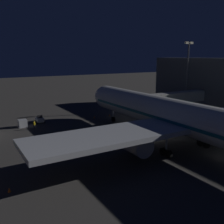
{
  "coord_description": "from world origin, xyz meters",
  "views": [
    {
      "loc": [
        30.73,
        36.54,
        15.25
      ],
      "look_at": [
        3.0,
        -10.26,
        3.5
      ],
      "focal_mm": 41.81,
      "sensor_mm": 36.0,
      "label": 1
    }
  ],
  "objects_px": {
    "ground_crew_near_nose_gear": "(34,125)",
    "traffic_cone_wingtip_svc_side": "(9,190)",
    "jet_bridge": "(167,99)",
    "traffic_cone_nose_starboard": "(94,117)",
    "baggage_container_mid_row": "(23,123)",
    "traffic_cone_nose_port": "(110,115)",
    "apron_floodlight_mast": "(187,71)",
    "baggage_tug_spare": "(40,120)",
    "airliner_at_gate": "(188,120)"
  },
  "relations": [
    {
      "from": "ground_crew_near_nose_gear",
      "to": "traffic_cone_wingtip_svc_side",
      "type": "bearing_deg",
      "value": 69.54
    },
    {
      "from": "jet_bridge",
      "to": "traffic_cone_nose_starboard",
      "type": "height_order",
      "value": "jet_bridge"
    },
    {
      "from": "baggage_container_mid_row",
      "to": "traffic_cone_nose_port",
      "type": "relative_size",
      "value": 3.21
    },
    {
      "from": "apron_floodlight_mast",
      "to": "traffic_cone_nose_port",
      "type": "height_order",
      "value": "apron_floodlight_mast"
    },
    {
      "from": "traffic_cone_nose_starboard",
      "to": "apron_floodlight_mast",
      "type": "bearing_deg",
      "value": 172.45
    },
    {
      "from": "traffic_cone_nose_port",
      "to": "baggage_tug_spare",
      "type": "bearing_deg",
      "value": -6.57
    },
    {
      "from": "airliner_at_gate",
      "to": "traffic_cone_nose_port",
      "type": "distance_m",
      "value": 29.12
    },
    {
      "from": "baggage_container_mid_row",
      "to": "ground_crew_near_nose_gear",
      "type": "bearing_deg",
      "value": 119.13
    },
    {
      "from": "baggage_container_mid_row",
      "to": "apron_floodlight_mast",
      "type": "bearing_deg",
      "value": 174.68
    },
    {
      "from": "airliner_at_gate",
      "to": "apron_floodlight_mast",
      "type": "relative_size",
      "value": 3.12
    },
    {
      "from": "baggage_container_mid_row",
      "to": "baggage_tug_spare",
      "type": "bearing_deg",
      "value": -160.02
    },
    {
      "from": "airliner_at_gate",
      "to": "ground_crew_near_nose_gear",
      "type": "relative_size",
      "value": 32.36
    },
    {
      "from": "jet_bridge",
      "to": "baggage_container_mid_row",
      "type": "distance_m",
      "value": 32.96
    },
    {
      "from": "apron_floodlight_mast",
      "to": "traffic_cone_nose_port",
      "type": "bearing_deg",
      "value": -8.95
    },
    {
      "from": "baggage_container_mid_row",
      "to": "traffic_cone_nose_port",
      "type": "xyz_separation_m",
      "value": [
        -21.69,
        0.52,
        -0.54
      ]
    },
    {
      "from": "apron_floodlight_mast",
      "to": "traffic_cone_nose_starboard",
      "type": "distance_m",
      "value": 29.92
    },
    {
      "from": "baggage_tug_spare",
      "to": "baggage_container_mid_row",
      "type": "height_order",
      "value": "baggage_tug_spare"
    },
    {
      "from": "baggage_tug_spare",
      "to": "apron_floodlight_mast",
      "type": "bearing_deg",
      "value": 172.07
    },
    {
      "from": "jet_bridge",
      "to": "ground_crew_near_nose_gear",
      "type": "xyz_separation_m",
      "value": [
        28.46,
        -9.16,
        -4.45
      ]
    },
    {
      "from": "traffic_cone_nose_starboard",
      "to": "jet_bridge",
      "type": "bearing_deg",
      "value": 137.63
    },
    {
      "from": "baggage_container_mid_row",
      "to": "jet_bridge",
      "type": "bearing_deg",
      "value": 157.84
    },
    {
      "from": "baggage_tug_spare",
      "to": "traffic_cone_nose_starboard",
      "type": "height_order",
      "value": "baggage_tug_spare"
    },
    {
      "from": "jet_bridge",
      "to": "apron_floodlight_mast",
      "type": "bearing_deg",
      "value": -151.2
    },
    {
      "from": "apron_floodlight_mast",
      "to": "traffic_cone_wingtip_svc_side",
      "type": "relative_size",
      "value": 34.64
    },
    {
      "from": "ground_crew_near_nose_gear",
      "to": "traffic_cone_nose_starboard",
      "type": "distance_m",
      "value": 15.78
    },
    {
      "from": "jet_bridge",
      "to": "baggage_tug_spare",
      "type": "xyz_separation_m",
      "value": [
        26.08,
        -13.81,
        -4.69
      ]
    },
    {
      "from": "traffic_cone_nose_starboard",
      "to": "traffic_cone_wingtip_svc_side",
      "type": "distance_m",
      "value": 36.94
    },
    {
      "from": "airliner_at_gate",
      "to": "baggage_tug_spare",
      "type": "bearing_deg",
      "value": -63.36
    },
    {
      "from": "traffic_cone_wingtip_svc_side",
      "to": "baggage_tug_spare",
      "type": "bearing_deg",
      "value": -111.56
    },
    {
      "from": "baggage_tug_spare",
      "to": "ground_crew_near_nose_gear",
      "type": "bearing_deg",
      "value": 62.89
    },
    {
      "from": "apron_floodlight_mast",
      "to": "traffic_cone_nose_port",
      "type": "relative_size",
      "value": 34.64
    },
    {
      "from": "jet_bridge",
      "to": "ground_crew_near_nose_gear",
      "type": "height_order",
      "value": "jet_bridge"
    },
    {
      "from": "traffic_cone_nose_port",
      "to": "jet_bridge",
      "type": "bearing_deg",
      "value": 125.87
    },
    {
      "from": "baggage_container_mid_row",
      "to": "traffic_cone_wingtip_svc_side",
      "type": "bearing_deg",
      "value": 74.98
    },
    {
      "from": "traffic_cone_wingtip_svc_side",
      "to": "jet_bridge",
      "type": "bearing_deg",
      "value": -157.52
    },
    {
      "from": "baggage_tug_spare",
      "to": "traffic_cone_nose_starboard",
      "type": "xyz_separation_m",
      "value": [
        -13.16,
        2.02,
        -0.5
      ]
    },
    {
      "from": "ground_crew_near_nose_gear",
      "to": "traffic_cone_nose_starboard",
      "type": "height_order",
      "value": "ground_crew_near_nose_gear"
    },
    {
      "from": "ground_crew_near_nose_gear",
      "to": "traffic_cone_nose_port",
      "type": "bearing_deg",
      "value": -172.49
    },
    {
      "from": "baggage_tug_spare",
      "to": "ground_crew_near_nose_gear",
      "type": "relative_size",
      "value": 1.26
    },
    {
      "from": "jet_bridge",
      "to": "traffic_cone_wingtip_svc_side",
      "type": "height_order",
      "value": "jet_bridge"
    },
    {
      "from": "jet_bridge",
      "to": "traffic_cone_nose_starboard",
      "type": "relative_size",
      "value": 35.81
    },
    {
      "from": "baggage_tug_spare",
      "to": "ground_crew_near_nose_gear",
      "type": "distance_m",
      "value": 5.23
    },
    {
      "from": "jet_bridge",
      "to": "apron_floodlight_mast",
      "type": "xyz_separation_m",
      "value": [
        -14.77,
        -8.12,
        5.51
      ]
    },
    {
      "from": "traffic_cone_nose_starboard",
      "to": "traffic_cone_nose_port",
      "type": "bearing_deg",
      "value": 180.0
    },
    {
      "from": "jet_bridge",
      "to": "baggage_container_mid_row",
      "type": "xyz_separation_m",
      "value": [
        30.22,
        -12.31,
        -4.65
      ]
    },
    {
      "from": "traffic_cone_nose_starboard",
      "to": "traffic_cone_wingtip_svc_side",
      "type": "height_order",
      "value": "same"
    },
    {
      "from": "baggage_tug_spare",
      "to": "jet_bridge",
      "type": "bearing_deg",
      "value": 152.1
    },
    {
      "from": "airliner_at_gate",
      "to": "ground_crew_near_nose_gear",
      "type": "xyz_separation_m",
      "value": [
        17.74,
        -25.96,
        -4.31
      ]
    },
    {
      "from": "airliner_at_gate",
      "to": "traffic_cone_nose_starboard",
      "type": "xyz_separation_m",
      "value": [
        2.2,
        -28.59,
        -5.05
      ]
    },
    {
      "from": "jet_bridge",
      "to": "traffic_cone_nose_starboard",
      "type": "bearing_deg",
      "value": -42.37
    }
  ]
}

